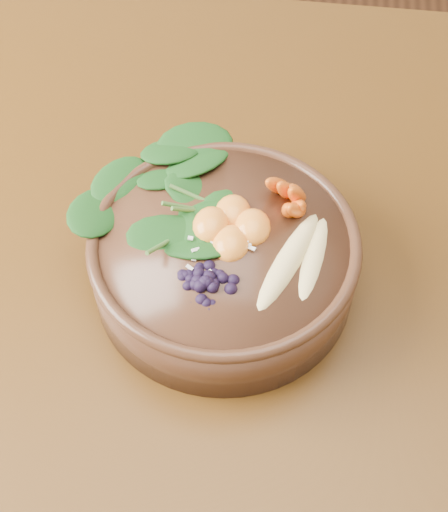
{
  "coord_description": "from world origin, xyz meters",
  "views": [
    {
      "loc": [
        -0.03,
        -0.55,
        1.4
      ],
      "look_at": [
        -0.09,
        -0.1,
        0.8
      ],
      "focal_mm": 50.0,
      "sensor_mm": 36.0,
      "label": 1
    }
  ],
  "objects": [
    {
      "name": "blueberry_pile",
      "position": [
        -0.1,
        -0.16,
        0.85
      ],
      "size": [
        0.15,
        0.12,
        0.04
      ],
      "primitive_type": null,
      "rotation": [
        0.0,
        0.0,
        -0.22
      ],
      "color": "black",
      "rests_on": "stoneware_bowl"
    },
    {
      "name": "stoneware_bowl",
      "position": [
        -0.09,
        -0.1,
        0.79
      ],
      "size": [
        0.34,
        0.34,
        0.08
      ],
      "primitive_type": "cylinder",
      "rotation": [
        0.0,
        0.0,
        -0.22
      ],
      "color": "#4D2E1D",
      "rests_on": "dining_table"
    },
    {
      "name": "coconut_flakes",
      "position": [
        -0.09,
        -0.12,
        0.83
      ],
      "size": [
        0.1,
        0.09,
        0.01
      ],
      "primitive_type": null,
      "rotation": [
        0.0,
        0.0,
        -0.22
      ],
      "color": "white",
      "rests_on": "stoneware_bowl"
    },
    {
      "name": "carrot_cluster",
      "position": [
        -0.02,
        -0.04,
        0.87
      ],
      "size": [
        0.07,
        0.07,
        0.08
      ],
      "primitive_type": null,
      "rotation": [
        0.0,
        0.0,
        -0.22
      ],
      "color": "orange",
      "rests_on": "stoneware_bowl"
    },
    {
      "name": "ground",
      "position": [
        0.0,
        0.0,
        0.0
      ],
      "size": [
        4.0,
        4.0,
        0.0
      ],
      "primitive_type": "plane",
      "color": "#381E0F",
      "rests_on": "ground"
    },
    {
      "name": "kale_heap",
      "position": [
        -0.12,
        -0.03,
        0.85
      ],
      "size": [
        0.22,
        0.2,
        0.04
      ],
      "primitive_type": null,
      "rotation": [
        0.0,
        0.0,
        -0.22
      ],
      "color": "#1B4D1A",
      "rests_on": "stoneware_bowl"
    },
    {
      "name": "dining_table",
      "position": [
        0.0,
        0.0,
        0.66
      ],
      "size": [
        1.6,
        0.9,
        0.75
      ],
      "color": "#331C0C",
      "rests_on": "ground"
    },
    {
      "name": "banana_halves",
      "position": [
        -0.01,
        -0.11,
        0.84
      ],
      "size": [
        0.09,
        0.15,
        0.03
      ],
      "rotation": [
        0.0,
        0.0,
        -0.22
      ],
      "color": "#E0CC84",
      "rests_on": "stoneware_bowl"
    },
    {
      "name": "mandarin_cluster",
      "position": [
        -0.08,
        -0.08,
        0.84
      ],
      "size": [
        0.1,
        0.11,
        0.03
      ],
      "primitive_type": null,
      "rotation": [
        0.0,
        0.0,
        -0.22
      ],
      "color": "orange",
      "rests_on": "stoneware_bowl"
    }
  ]
}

